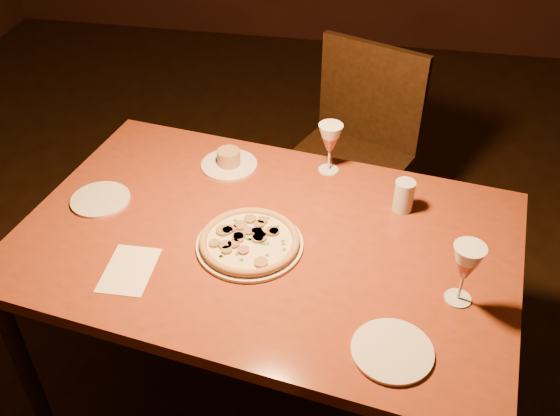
# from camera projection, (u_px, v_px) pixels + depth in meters

# --- Properties ---
(dining_table) EXTENTS (1.60, 1.15, 0.79)m
(dining_table) POSITION_uv_depth(u_px,v_px,m) (266.00, 253.00, 1.91)
(dining_table) COLOR maroon
(dining_table) RESTS_ON floor
(chair_far) EXTENTS (0.62, 0.62, 0.98)m
(chair_far) POSITION_uv_depth(u_px,v_px,m) (352.00, 150.00, 2.67)
(chair_far) COLOR black
(chair_far) RESTS_ON floor
(pizza_plate) EXTENTS (0.32, 0.32, 0.03)m
(pizza_plate) POSITION_uv_depth(u_px,v_px,m) (250.00, 241.00, 1.82)
(pizza_plate) COLOR silver
(pizza_plate) RESTS_ON dining_table
(ramekin_saucer) EXTENTS (0.19, 0.19, 0.06)m
(ramekin_saucer) POSITION_uv_depth(u_px,v_px,m) (229.00, 161.00, 2.15)
(ramekin_saucer) COLOR silver
(ramekin_saucer) RESTS_ON dining_table
(wine_glass_far) EXTENTS (0.08, 0.08, 0.18)m
(wine_glass_far) POSITION_uv_depth(u_px,v_px,m) (330.00, 148.00, 2.08)
(wine_glass_far) COLOR #A74E45
(wine_glass_far) RESTS_ON dining_table
(wine_glass_right) EXTENTS (0.08, 0.08, 0.19)m
(wine_glass_right) POSITION_uv_depth(u_px,v_px,m) (464.00, 274.00, 1.61)
(wine_glass_right) COLOR #A74E45
(wine_glass_right) RESTS_ON dining_table
(water_tumbler) EXTENTS (0.06, 0.06, 0.10)m
(water_tumbler) POSITION_uv_depth(u_px,v_px,m) (404.00, 196.00, 1.94)
(water_tumbler) COLOR silver
(water_tumbler) RESTS_ON dining_table
(side_plate_left) EXTENTS (0.19, 0.19, 0.01)m
(side_plate_left) POSITION_uv_depth(u_px,v_px,m) (100.00, 199.00, 2.00)
(side_plate_left) COLOR silver
(side_plate_left) RESTS_ON dining_table
(side_plate_near) EXTENTS (0.20, 0.20, 0.01)m
(side_plate_near) POSITION_uv_depth(u_px,v_px,m) (392.00, 351.00, 1.53)
(side_plate_near) COLOR silver
(side_plate_near) RESTS_ON dining_table
(menu_card) EXTENTS (0.14, 0.20, 0.00)m
(menu_card) POSITION_uv_depth(u_px,v_px,m) (129.00, 270.00, 1.75)
(menu_card) COLOR white
(menu_card) RESTS_ON dining_table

